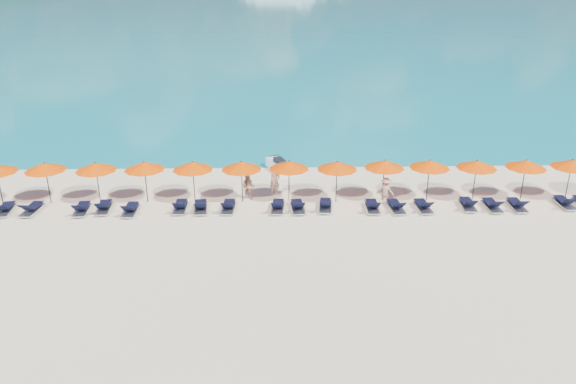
{
  "coord_description": "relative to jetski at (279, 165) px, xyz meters",
  "views": [
    {
      "loc": [
        -0.63,
        -22.73,
        11.61
      ],
      "look_at": [
        0.0,
        3.0,
        1.2
      ],
      "focal_mm": 35.0,
      "sensor_mm": 36.0,
      "label": 1
    }
  ],
  "objects": [
    {
      "name": "lounger_8",
      "position": [
        -2.61,
        -5.97,
        -0.09
      ],
      "size": [
        0.69,
        1.73,
        0.66
      ],
      "rotation": [
        0.0,
        0.0,
        -0.04
      ],
      "color": "silver",
      "rests_on": "ground"
    },
    {
      "name": "jetski",
      "position": [
        0.0,
        0.0,
        0.0
      ],
      "size": [
        1.62,
        2.39,
        0.8
      ],
      "rotation": [
        0.0,
        0.0,
        0.38
      ],
      "color": "white",
      "rests_on": "ground"
    },
    {
      "name": "umbrella_9",
      "position": [
        7.84,
        -4.81,
        1.69
      ],
      "size": [
        2.1,
        2.1,
        2.28
      ],
      "color": "black",
      "rests_on": "ground"
    },
    {
      "name": "umbrella_2",
      "position": [
        -9.44,
        -4.79,
        1.69
      ],
      "size": [
        2.1,
        2.1,
        2.28
      ],
      "color": "black",
      "rests_on": "ground"
    },
    {
      "name": "beachgoer_b",
      "position": [
        -1.64,
        -4.52,
        0.4
      ],
      "size": [
        0.8,
        0.6,
        1.45
      ],
      "primitive_type": "imported",
      "rotation": [
        0.0,
        0.0,
        -0.31
      ],
      "color": "tan",
      "rests_on": "ground"
    },
    {
      "name": "lounger_3",
      "position": [
        -10.0,
        -6.07,
        -0.09
      ],
      "size": [
        0.75,
        1.74,
        0.66
      ],
      "rotation": [
        0.0,
        0.0,
        0.08
      ],
      "color": "silver",
      "rests_on": "ground"
    },
    {
      "name": "lounger_1",
      "position": [
        -13.85,
        -6.0,
        -0.09
      ],
      "size": [
        0.79,
        1.76,
        0.66
      ],
      "rotation": [
        0.0,
        0.0,
        0.1
      ],
      "color": "silver",
      "rests_on": "ground"
    },
    {
      "name": "lounger_16",
      "position": [
        10.9,
        -6.13,
        -0.09
      ],
      "size": [
        0.65,
        1.71,
        0.66
      ],
      "rotation": [
        0.0,
        0.0,
        0.02
      ],
      "color": "silver",
      "rests_on": "ground"
    },
    {
      "name": "lounger_18",
      "position": [
        14.78,
        -5.87,
        -0.09
      ],
      "size": [
        0.62,
        1.7,
        0.66
      ],
      "rotation": [
        0.0,
        0.0,
        -0.0
      ],
      "color": "silver",
      "rests_on": "ground"
    },
    {
      "name": "lounger_4",
      "position": [
        -8.94,
        -5.89,
        -0.09
      ],
      "size": [
        0.75,
        1.74,
        0.66
      ],
      "rotation": [
        0.0,
        0.0,
        0.08
      ],
      "color": "silver",
      "rests_on": "ground"
    },
    {
      "name": "lounger_14",
      "position": [
        7.34,
        -6.15,
        -0.09
      ],
      "size": [
        0.73,
        1.74,
        0.66
      ],
      "rotation": [
        0.0,
        0.0,
        0.07
      ],
      "color": "silver",
      "rests_on": "ground"
    },
    {
      "name": "lounger_13",
      "position": [
        5.94,
        -6.18,
        -0.09
      ],
      "size": [
        0.79,
        1.75,
        0.66
      ],
      "rotation": [
        0.0,
        0.0,
        0.1
      ],
      "color": "silver",
      "rests_on": "ground"
    },
    {
      "name": "lounger_6",
      "position": [
        -5.06,
        -5.91,
        -0.09
      ],
      "size": [
        0.65,
        1.71,
        0.66
      ],
      "rotation": [
        0.0,
        0.0,
        0.02
      ],
      "color": "silver",
      "rests_on": "ground"
    },
    {
      "name": "ground",
      "position": [
        0.42,
        -9.48,
        -0.33
      ],
      "size": [
        1400.0,
        1400.0,
        0.0
      ],
      "primitive_type": "plane",
      "color": "beige"
    },
    {
      "name": "lounger_12",
      "position": [
        4.74,
        -6.13,
        -0.09
      ],
      "size": [
        0.66,
        1.71,
        0.66
      ],
      "rotation": [
        0.0,
        0.0,
        -0.02
      ],
      "color": "silver",
      "rests_on": "ground"
    },
    {
      "name": "umbrella_3",
      "position": [
        -6.97,
        -4.72,
        1.69
      ],
      "size": [
        2.1,
        2.1,
        2.28
      ],
      "color": "black",
      "rests_on": "ground"
    },
    {
      "name": "umbrella_12",
      "position": [
        15.28,
        -4.92,
        1.69
      ],
      "size": [
        2.1,
        2.1,
        2.28
      ],
      "color": "black",
      "rests_on": "ground"
    },
    {
      "name": "lounger_2",
      "position": [
        -12.52,
        -6.02,
        -0.09
      ],
      "size": [
        0.75,
        1.74,
        0.66
      ],
      "rotation": [
        0.0,
        0.0,
        -0.08
      ],
      "color": "silver",
      "rests_on": "ground"
    },
    {
      "name": "lounger_17",
      "position": [
        12.18,
        -6.12,
        -0.09
      ],
      "size": [
        0.66,
        1.71,
        0.66
      ],
      "rotation": [
        0.0,
        0.0,
        -0.02
      ],
      "color": "silver",
      "rests_on": "ground"
    },
    {
      "name": "umbrella_6",
      "position": [
        0.51,
        -4.77,
        1.69
      ],
      "size": [
        2.1,
        2.1,
        2.28
      ],
      "color": "black",
      "rests_on": "ground"
    },
    {
      "name": "beachgoer_a",
      "position": [
        -0.23,
        -3.95,
        0.47
      ],
      "size": [
        0.68,
        0.58,
        1.59
      ],
      "primitive_type": "imported",
      "rotation": [
        0.0,
        0.0,
        0.42
      ],
      "color": "tan",
      "rests_on": "ground"
    },
    {
      "name": "umbrella_1",
      "position": [
        -12.04,
        -4.73,
        1.69
      ],
      "size": [
        2.1,
        2.1,
        2.28
      ],
      "color": "black",
      "rests_on": "ground"
    },
    {
      "name": "umbrella_10",
      "position": [
        10.28,
        -4.9,
        1.69
      ],
      "size": [
        2.1,
        2.1,
        2.28
      ],
      "color": "black",
      "rests_on": "ground"
    },
    {
      "name": "lounger_11",
      "position": [
        2.34,
        -5.95,
        -0.09
      ],
      "size": [
        0.78,
        1.75,
        0.66
      ],
      "rotation": [
        0.0,
        0.0,
        -0.1
      ],
      "color": "silver",
      "rests_on": "ground"
    },
    {
      "name": "lounger_15",
      "position": [
        9.68,
        -5.97,
        -0.09
      ],
      "size": [
        0.74,
        1.74,
        0.66
      ],
      "rotation": [
        0.0,
        0.0,
        -0.07
      ],
      "color": "silver",
      "rests_on": "ground"
    },
    {
      "name": "lounger_7",
      "position": [
        -4.03,
        -5.98,
        -0.09
      ],
      "size": [
        0.76,
        1.75,
        0.66
      ],
      "rotation": [
        0.0,
        0.0,
        0.09
      ],
      "color": "silver",
      "rests_on": "ground"
    },
    {
      "name": "lounger_5",
      "position": [
        -7.52,
        -6.22,
        -0.09
      ],
      "size": [
        0.63,
        1.7,
        0.66
      ],
      "rotation": [
        0.0,
        0.0,
        0.01
      ],
      "color": "silver",
      "rests_on": "ground"
    },
    {
      "name": "umbrella_5",
      "position": [
        -1.95,
        -4.8,
        1.69
      ],
      "size": [
        2.1,
        2.1,
        2.28
      ],
      "color": "black",
      "rests_on": "ground"
    },
    {
      "name": "lounger_10",
      "position": [
        0.93,
        -6.05,
        -0.09
      ],
      "size": [
        0.75,
        1.74,
        0.66
      ],
      "rotation": [
        0.0,
        0.0,
        0.08
      ],
      "color": "silver",
      "rests_on": "ground"
    },
    {
      "name": "umbrella_8",
      "position": [
        5.48,
        -4.77,
        1.69
      ],
      "size": [
        2.1,
        2.1,
        2.28
      ],
      "color": "black",
      "rests_on": "ground"
    },
    {
      "name": "umbrella_11",
      "position": [
        12.87,
        -4.91,
        1.69
      ],
      "size": [
        2.1,
        2.1,
        2.28
      ],
      "color": "black",
      "rests_on": "ground"
    },
    {
      "name": "beachgoer_c",
      "position": [
        5.53,
        -5.27,
        0.39
      ],
      "size": [
        1.03,
        0.75,
        1.44
      ],
      "primitive_type": "imported",
      "rotation": [
        0.0,
        0.0,
        2.76
      ],
      "color": "tan",
      "rests_on": "ground"
    },
    {
      "name": "umbrella_7",
      "position": [
        3.0,
        -4.91,
        1.69
      ],
      "size": [
        2.1,
        2.1,
        2.28
      ],
      "color": "black",
      "rests_on": "ground"
    },
    {
      "name": "headland_small",
      "position": [
        -149.58,
        550.52,
        -35.33
      ],
      "size": [
        162.0,
        126.0,
        85.5
      ],
      "color": "black",
      "rests_on": "ground"
    },
    {
      "name": "lounger_9",
      "position": [
        -0.1,
        -6.02,
        -0.09
      ],
      "size": [
        0.75,
        1.74,
        0.66
      ],
      "rotation": [
        0.0,
        0.0,
        -0.08
      ],
      "color": "silver",
      "rests_on": "ground"
    },
    {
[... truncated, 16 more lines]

